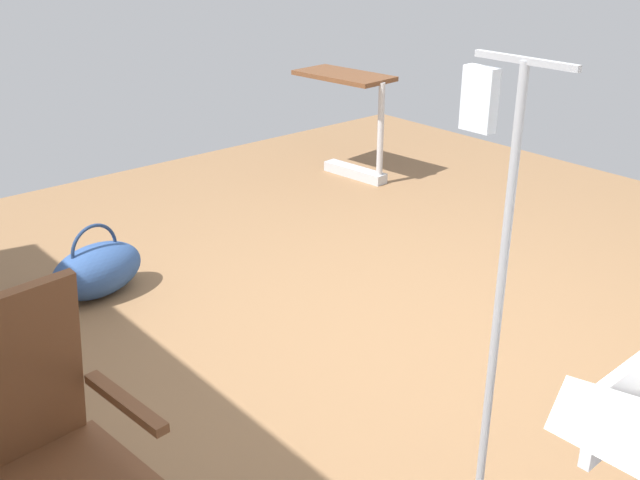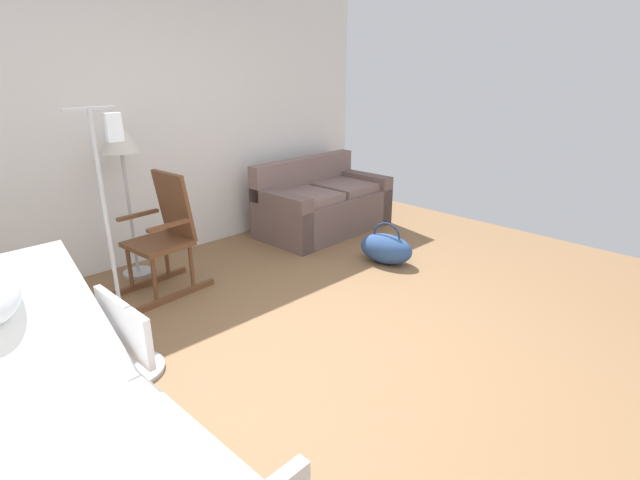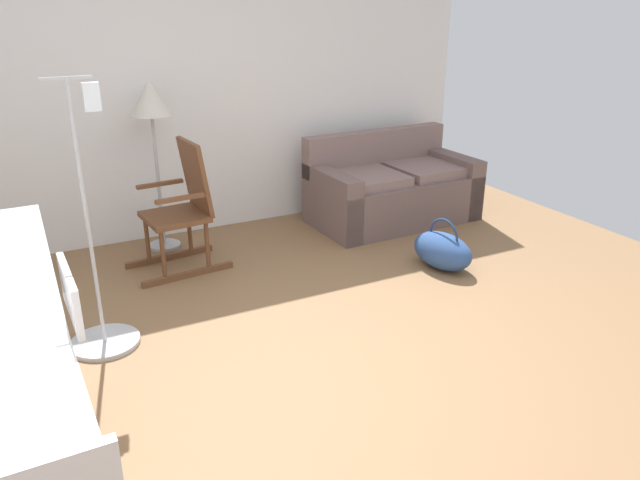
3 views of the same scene
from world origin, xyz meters
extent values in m
plane|color=olive|center=(0.00, 0.00, 0.00)|extent=(6.72, 6.72, 0.00)
cube|color=silver|center=(-1.49, 0.40, 0.63)|extent=(0.05, 0.56, 0.28)
cube|color=brown|center=(-0.36, 1.90, 0.75)|extent=(0.16, 0.44, 0.60)
cube|color=brown|center=(-0.56, 1.65, 0.67)|extent=(0.39, 0.08, 0.03)
cube|color=#B2B5BA|center=(1.97, -1.65, 0.04)|extent=(0.61, 0.18, 0.08)
cylinder|color=black|center=(1.71, -1.68, 0.03)|extent=(0.07, 0.07, 0.06)
cylinder|color=black|center=(2.23, -1.63, 0.03)|extent=(0.07, 0.07, 0.06)
cylinder|color=#B2B5BA|center=(1.71, -1.68, 0.45)|extent=(0.05, 0.05, 0.74)
cube|color=brown|center=(2.11, -1.64, 0.82)|extent=(0.83, 0.47, 0.04)
ellipsoid|color=#2D4C84|center=(1.38, 0.89, 0.15)|extent=(0.42, 0.61, 0.30)
torus|color=navy|center=(1.38, 0.89, 0.28)|extent=(0.08, 0.30, 0.30)
cylinder|color=#B2B5BA|center=(-1.30, 0.91, 0.85)|extent=(0.02, 0.02, 1.65)
cube|color=#B2B5BA|center=(-1.30, 0.91, 1.68)|extent=(0.28, 0.02, 0.02)
cube|color=white|center=(-1.18, 0.91, 1.57)|extent=(0.09, 0.04, 0.16)
camera|label=1|loc=(-2.31, 2.39, 1.98)|focal=41.65mm
camera|label=2|loc=(-2.31, -1.88, 1.90)|focal=27.06mm
camera|label=3|loc=(-1.64, -2.79, 2.09)|focal=34.46mm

